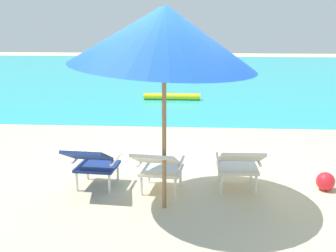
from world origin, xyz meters
The scene contains 8 objects.
ground_plane centered at (0.00, 4.00, 0.00)m, with size 40.00×40.00×0.00m, color beige.
ocean_band centered at (0.00, 12.15, 0.00)m, with size 40.00×18.00×0.01m, color #28B2B7.
swim_buoy centered at (-0.29, 6.25, 0.10)m, with size 0.18×0.18×1.60m, color yellow.
lounge_chair_left centered at (-0.94, -0.31, 0.40)m, with size 0.60×0.91×0.68m.
lounge_chair_center centered at (-0.07, -0.39, 0.40)m, with size 0.63×0.93×0.68m.
lounge_chair_right centered at (0.95, -0.24, 0.40)m, with size 0.56×0.88×0.68m.
beach_umbrella_center centered at (0.03, -0.75, 2.02)m, with size 2.81×2.79×2.41m.
beach_ball centered at (2.10, -0.08, 0.12)m, with size 0.25×0.25×0.25m, color red.
Camera 1 is at (0.38, -5.33, 2.17)m, focal length 44.48 mm.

